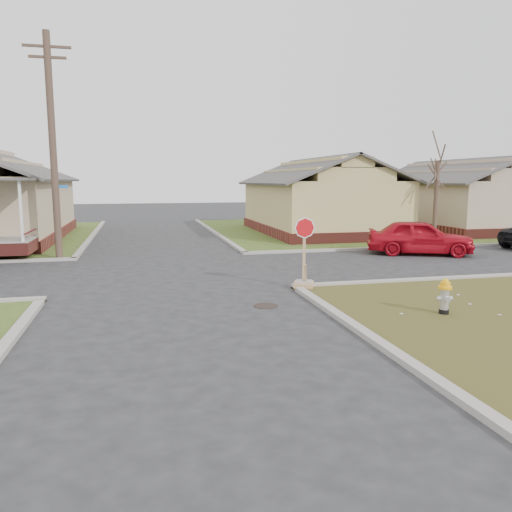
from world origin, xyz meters
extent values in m
plane|color=#252527|center=(0.00, 0.00, 0.00)|extent=(120.00, 120.00, 0.00)
cube|color=#354E1B|center=(22.00, 18.00, 0.03)|extent=(37.00, 19.00, 0.05)
cylinder|color=black|center=(2.20, -0.50, 0.01)|extent=(0.64, 0.64, 0.01)
cube|color=maroon|center=(10.00, 16.50, 0.30)|extent=(7.20, 11.20, 0.60)
cube|color=tan|center=(10.00, 16.50, 1.90)|extent=(7.00, 11.00, 2.60)
cube|color=maroon|center=(20.00, 16.50, 0.30)|extent=(7.20, 11.20, 0.60)
cube|color=tan|center=(20.00, 16.50, 1.90)|extent=(7.00, 11.00, 2.60)
cylinder|color=#49352A|center=(-4.20, 8.90, 4.50)|extent=(0.28, 0.28, 9.00)
cube|color=#49352A|center=(-4.20, 8.90, 8.40)|extent=(1.80, 0.10, 0.10)
cube|color=#49352A|center=(-4.20, 8.90, 8.00)|extent=(1.40, 0.10, 0.10)
cylinder|color=#49352A|center=(14.00, 10.20, 2.15)|extent=(0.22, 0.22, 4.20)
cylinder|color=black|center=(6.18, -2.39, 0.10)|extent=(0.24, 0.24, 0.11)
cylinder|color=#B6B6BB|center=(6.18, -2.39, 0.41)|extent=(0.20, 0.20, 0.50)
sphere|color=#B6B6BB|center=(6.18, -2.39, 0.65)|extent=(0.20, 0.20, 0.20)
cylinder|color=#FFB00D|center=(6.18, -2.39, 0.70)|extent=(0.32, 0.32, 0.06)
cylinder|color=#FFB00D|center=(6.18, -2.39, 0.77)|extent=(0.24, 0.24, 0.11)
sphere|color=#FFB00D|center=(6.18, -2.39, 0.84)|extent=(0.16, 0.16, 0.16)
cube|color=tan|center=(3.86, 1.35, 0.12)|extent=(0.59, 0.59, 0.14)
cube|color=gray|center=(3.86, 1.35, 0.21)|extent=(0.47, 0.47, 0.04)
cube|color=tan|center=(3.86, 1.35, 1.14)|extent=(0.09, 0.04, 1.99)
cylinder|color=red|center=(3.86, 1.31, 1.85)|extent=(0.53, 0.23, 0.57)
cylinder|color=white|center=(3.86, 1.32, 1.85)|extent=(0.60, 0.26, 0.64)
imported|color=#AF0C1A|center=(11.11, 6.83, 0.77)|extent=(4.88, 3.50, 1.54)
camera|label=1|loc=(-0.98, -12.79, 3.26)|focal=35.00mm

